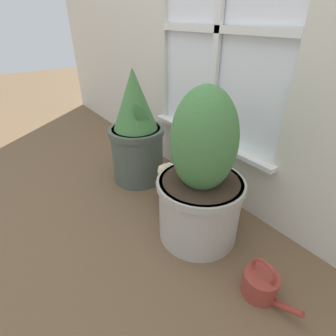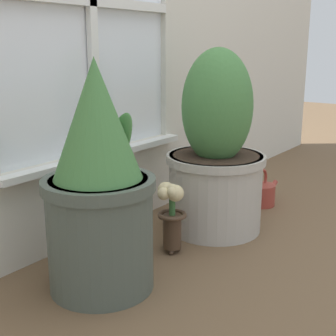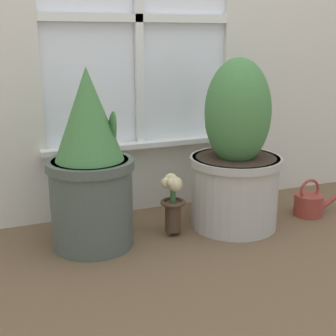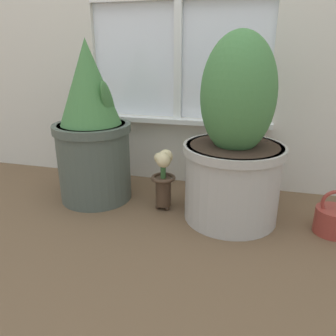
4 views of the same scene
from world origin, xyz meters
The scene contains 5 objects.
ground_plane centered at (0.00, 0.00, 0.00)m, with size 10.00×10.00×0.00m, color brown.
potted_plant_left centered at (-0.32, 0.17, 0.33)m, with size 0.35×0.35×0.72m.
potted_plant_right centered at (0.32, 0.13, 0.31)m, with size 0.40×0.40×0.74m.
flower_vase centered at (0.02, 0.14, 0.16)m, with size 0.11×0.12×0.27m.
watering_can centered at (0.71, 0.11, 0.06)m, with size 0.24×0.14×0.18m.
Camera 2 is at (-1.28, -0.80, 0.74)m, focal length 50.00 mm.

